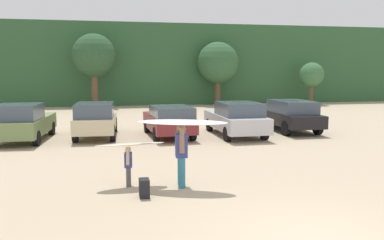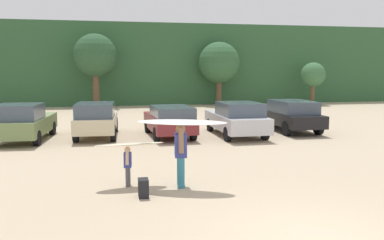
{
  "view_description": "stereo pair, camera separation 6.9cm",
  "coord_description": "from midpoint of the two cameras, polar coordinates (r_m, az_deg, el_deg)",
  "views": [
    {
      "loc": [
        -3.65,
        -6.47,
        3.07
      ],
      "look_at": [
        -0.82,
        7.18,
        1.34
      ],
      "focal_mm": 38.17,
      "sensor_mm": 36.0,
      "label": 1
    },
    {
      "loc": [
        -3.58,
        -6.49,
        3.07
      ],
      "look_at": [
        -0.82,
        7.18,
        1.34
      ],
      "focal_mm": 38.17,
      "sensor_mm": 36.0,
      "label": 2
    }
  ],
  "objects": [
    {
      "name": "ground_plane",
      "position": [
        8.03,
        17.01,
        -15.73
      ],
      "size": [
        120.0,
        120.0,
        0.0
      ],
      "primitive_type": "plane",
      "color": "tan"
    },
    {
      "name": "hillside_ridge",
      "position": [
        41.1,
        -6.43,
        7.65
      ],
      "size": [
        108.0,
        12.0,
        7.02
      ],
      "primitive_type": "cube",
      "color": "#2D5633",
      "rests_on": "ground_plane"
    },
    {
      "name": "tree_far_right",
      "position": [
        33.21,
        -13.33,
        8.7
      ],
      "size": [
        3.37,
        3.37,
        5.86
      ],
      "color": "brown",
      "rests_on": "ground_plane"
    },
    {
      "name": "tree_center_left",
      "position": [
        35.13,
        3.86,
        7.95
      ],
      "size": [
        3.52,
        3.52,
        5.4
      ],
      "color": "brown",
      "rests_on": "ground_plane"
    },
    {
      "name": "tree_center_right",
      "position": [
        37.11,
        16.61,
        6.04
      ],
      "size": [
        2.1,
        2.1,
        3.67
      ],
      "color": "brown",
      "rests_on": "ground_plane"
    },
    {
      "name": "parked_car_olive_green",
      "position": [
        18.92,
        -22.4,
        -0.28
      ],
      "size": [
        2.2,
        4.41,
        1.65
      ],
      "rotation": [
        0.0,
        0.0,
        1.49
      ],
      "color": "#6B7F4C",
      "rests_on": "ground_plane"
    },
    {
      "name": "parked_car_champagne",
      "position": [
        18.94,
        -13.11,
        0.14
      ],
      "size": [
        1.94,
        4.3,
        1.61
      ],
      "rotation": [
        0.0,
        0.0,
        1.52
      ],
      "color": "beige",
      "rests_on": "ground_plane"
    },
    {
      "name": "parked_car_maroon",
      "position": [
        18.62,
        -3.02,
        0.0
      ],
      "size": [
        2.0,
        4.17,
        1.45
      ],
      "rotation": [
        0.0,
        0.0,
        1.62
      ],
      "color": "maroon",
      "rests_on": "ground_plane"
    },
    {
      "name": "parked_car_silver",
      "position": [
        18.99,
        6.38,
        0.21
      ],
      "size": [
        1.95,
        4.54,
        1.59
      ],
      "rotation": [
        0.0,
        0.0,
        1.58
      ],
      "color": "silver",
      "rests_on": "ground_plane"
    },
    {
      "name": "parked_car_black",
      "position": [
        20.92,
        13.65,
        0.73
      ],
      "size": [
        1.85,
        4.55,
        1.55
      ],
      "rotation": [
        0.0,
        0.0,
        1.58
      ],
      "color": "black",
      "rests_on": "ground_plane"
    },
    {
      "name": "person_adult",
      "position": [
        10.7,
        -1.41,
        -4.39
      ],
      "size": [
        0.35,
        0.77,
        1.67
      ],
      "rotation": [
        0.0,
        0.0,
        3.03
      ],
      "color": "teal",
      "rests_on": "ground_plane"
    },
    {
      "name": "person_child",
      "position": [
        10.97,
        -8.79,
        -6.05
      ],
      "size": [
        0.22,
        0.48,
        1.06
      ],
      "rotation": [
        0.0,
        0.0,
        3.03
      ],
      "color": "#4C4C51",
      "rests_on": "ground_plane"
    },
    {
      "name": "surfboard_white",
      "position": [
        10.49,
        -1.28,
        -0.3
      ],
      "size": [
        2.44,
        1.41,
        0.12
      ],
      "rotation": [
        0.0,
        0.0,
        2.8
      ],
      "color": "white"
    },
    {
      "name": "surfboard_cream",
      "position": [
        10.85,
        -8.53,
        -3.36
      ],
      "size": [
        1.87,
        0.69,
        0.13
      ],
      "rotation": [
        0.0,
        0.0,
        3.24
      ],
      "color": "beige"
    },
    {
      "name": "backpack_dropped",
      "position": [
        10.04,
        -6.61,
        -9.43
      ],
      "size": [
        0.24,
        0.34,
        0.45
      ],
      "color": "black",
      "rests_on": "ground_plane"
    }
  ]
}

